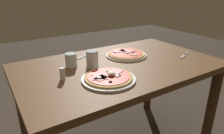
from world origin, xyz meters
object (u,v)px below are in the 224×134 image
Objects in this scene: water_glass_near at (92,60)px; salt_shaker at (62,74)px; pizza_foreground at (109,78)px; dining_table at (120,79)px; water_glass_far at (71,61)px; pizza_across_left at (126,54)px; fork at (184,55)px; knife at (88,55)px.

water_glass_near is 0.24m from salt_shaker.
water_glass_near reaches higher than salt_shaker.
water_glass_near is (0.02, 0.22, 0.03)m from pizza_foreground.
water_glass_near is (-0.18, 0.05, 0.15)m from dining_table.
water_glass_near is 0.13m from water_glass_far.
pizza_across_left is at bearing 15.03° from salt_shaker.
salt_shaker is (-0.11, -0.15, -0.00)m from water_glass_far.
dining_table is 8.70× the size of fork.
dining_table is 4.42× the size of pizza_foreground.
fork is at bearing -14.04° from water_glass_near.
water_glass_far is (-0.11, 0.07, -0.01)m from water_glass_near.
pizza_foreground is 2.79× the size of water_glass_near.
water_glass_far is (-0.29, 0.12, 0.15)m from dining_table.
pizza_foreground reaches higher than fork.
knife is at bearing 70.60° from water_glass_near.
dining_table is 0.42m from salt_shaker.
water_glass_near is 0.58× the size of knife.
pizza_across_left reaches higher than knife.
fork is (0.66, -0.16, -0.04)m from water_glass_near.
water_glass_far is 0.59× the size of fork.
salt_shaker reaches higher than fork.
water_glass_far reaches higher than knife.
water_glass_far is at bearing 108.18° from pizza_foreground.
water_glass_near is 0.71× the size of fork.
fork is 0.70m from knife.
dining_table is 12.34× the size of water_glass_near.
pizza_across_left is (0.13, 0.11, 0.12)m from dining_table.
pizza_across_left is 0.31m from water_glass_near.
pizza_across_left is at bearing 41.06° from pizza_foreground.
salt_shaker is at bearing -164.97° from pizza_across_left.
water_glass_far is (-0.42, 0.01, 0.03)m from pizza_across_left.
water_glass_far is at bearing 178.73° from pizza_across_left.
dining_table is at bearing -14.91° from water_glass_near.
salt_shaker is at bearing -126.28° from water_glass_far.
pizza_across_left is at bearing 11.52° from water_glass_near.
water_glass_near is 0.25m from knife.
water_glass_far is at bearing 53.72° from salt_shaker.
pizza_foreground is 1.00× the size of pizza_across_left.
pizza_foreground is 0.46m from knife.
water_glass_far is 0.25m from knife.
pizza_foreground is 1.61× the size of knife.
pizza_foreground is 0.68m from fork.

